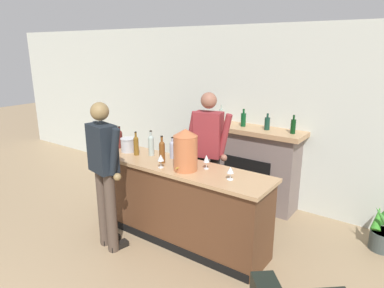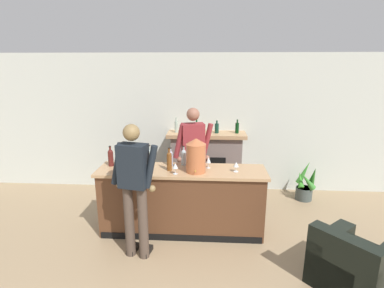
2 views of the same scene
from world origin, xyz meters
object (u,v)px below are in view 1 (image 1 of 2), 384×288
(ice_bucket_steel, at_px, (128,145))
(wine_glass_front_right, at_px, (230,171))
(fireplace_stone, at_px, (253,166))
(wine_bottle_chardonnay_pale, at_px, (151,144))
(wine_glass_mid_counter, at_px, (206,159))
(wine_bottle_rose_blush, at_px, (187,150))
(person_customer, at_px, (104,170))
(wine_bottle_cabernet_heavy, at_px, (172,149))
(wine_glass_front_left, at_px, (192,154))
(person_bartender, at_px, (208,154))
(wine_bottle_port_short, at_px, (136,145))
(wine_bottle_burgundy_dark, at_px, (162,151))
(copper_dispenser, at_px, (185,150))
(wine_glass_back_row, at_px, (161,158))
(wine_bottle_riesling_slim, at_px, (120,138))

(ice_bucket_steel, bearing_deg, wine_glass_front_right, -2.91)
(fireplace_stone, distance_m, wine_bottle_chardonnay_pale, 1.71)
(wine_glass_mid_counter, bearing_deg, wine_bottle_rose_blush, 162.04)
(person_customer, bearing_deg, wine_bottle_cabernet_heavy, 66.33)
(wine_glass_mid_counter, xyz_separation_m, wine_glass_front_left, (-0.26, 0.07, -0.01))
(person_bartender, xyz_separation_m, wine_bottle_cabernet_heavy, (-0.32, -0.35, 0.11))
(wine_bottle_cabernet_heavy, relative_size, wine_bottle_port_short, 0.89)
(wine_bottle_burgundy_dark, bearing_deg, wine_glass_front_right, 0.12)
(person_customer, xyz_separation_m, wine_bottle_chardonnay_pale, (0.05, 0.76, 0.15))
(person_bartender, height_order, copper_dispenser, person_bartender)
(wine_glass_mid_counter, bearing_deg, ice_bucket_steel, -177.73)
(copper_dispenser, distance_m, wine_bottle_rose_blush, 0.38)
(wine_bottle_chardonnay_pale, xyz_separation_m, wine_glass_back_row, (0.42, -0.30, -0.03))
(fireplace_stone, bearing_deg, wine_bottle_port_short, -123.97)
(ice_bucket_steel, height_order, wine_bottle_cabernet_heavy, wine_bottle_cabernet_heavy)
(wine_glass_front_left, bearing_deg, fireplace_stone, 81.02)
(fireplace_stone, xyz_separation_m, wine_bottle_riesling_slim, (-1.45, -1.39, 0.53))
(wine_bottle_cabernet_heavy, relative_size, wine_glass_back_row, 1.73)
(wine_bottle_chardonnay_pale, height_order, wine_glass_back_row, wine_bottle_chardonnay_pale)
(wine_bottle_chardonnay_pale, distance_m, wine_glass_back_row, 0.52)
(wine_glass_back_row, bearing_deg, person_customer, -135.69)
(wine_bottle_riesling_slim, xyz_separation_m, wine_bottle_rose_blush, (1.11, 0.11, -0.01))
(wine_bottle_cabernet_heavy, relative_size, wine_bottle_rose_blush, 0.94)
(wine_glass_mid_counter, bearing_deg, fireplace_stone, 91.98)
(copper_dispenser, bearing_deg, fireplace_stone, 85.29)
(fireplace_stone, relative_size, wine_glass_front_right, 10.33)
(copper_dispenser, relative_size, wine_bottle_port_short, 1.55)
(wine_bottle_port_short, relative_size, wine_glass_front_right, 2.17)
(wine_bottle_riesling_slim, height_order, wine_bottle_rose_blush, wine_bottle_riesling_slim)
(wine_bottle_burgundy_dark, bearing_deg, wine_glass_back_row, -54.56)
(ice_bucket_steel, bearing_deg, wine_glass_front_left, 6.64)
(wine_glass_mid_counter, distance_m, wine_glass_back_row, 0.55)
(ice_bucket_steel, bearing_deg, copper_dispenser, -6.52)
(wine_bottle_port_short, xyz_separation_m, wine_bottle_rose_blush, (0.68, 0.22, -0.01))
(wine_glass_front_right, bearing_deg, wine_bottle_riesling_slim, 175.57)
(person_customer, relative_size, wine_glass_back_row, 11.05)
(person_customer, height_order, wine_bottle_rose_blush, person_customer)
(wine_bottle_chardonnay_pale, distance_m, wine_glass_front_left, 0.63)
(wine_bottle_port_short, distance_m, wine_glass_mid_counter, 1.07)
(wine_bottle_cabernet_heavy, bearing_deg, wine_bottle_rose_blush, 12.88)
(person_bartender, distance_m, wine_glass_front_left, 0.37)
(person_bartender, relative_size, wine_bottle_riesling_slim, 5.90)
(person_customer, xyz_separation_m, person_bartender, (0.69, 1.18, 0.02))
(wine_bottle_cabernet_heavy, bearing_deg, ice_bucket_steel, -169.32)
(wine_glass_front_right, bearing_deg, ice_bucket_steel, 177.09)
(wine_bottle_burgundy_dark, xyz_separation_m, wine_bottle_rose_blush, (0.19, 0.26, -0.02))
(ice_bucket_steel, bearing_deg, person_bartender, 25.43)
(wine_bottle_cabernet_heavy, distance_m, wine_bottle_burgundy_dark, 0.22)
(fireplace_stone, distance_m, wine_bottle_riesling_slim, 2.08)
(wine_bottle_rose_blush, bearing_deg, wine_glass_front_left, -25.04)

